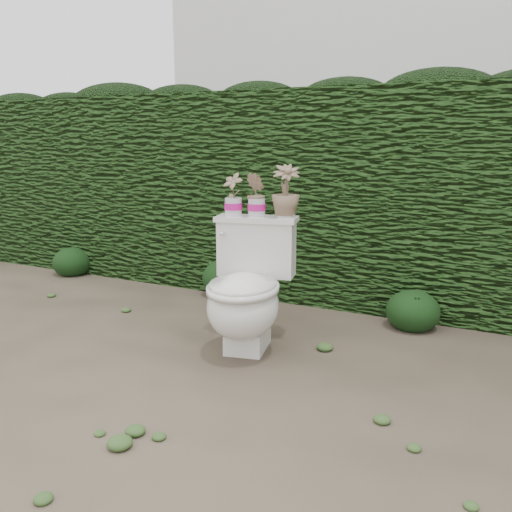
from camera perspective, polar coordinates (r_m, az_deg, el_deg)
The scene contains 10 objects.
ground at distance 3.18m, azimuth -1.20°, elevation -10.75°, with size 60.00×60.00×0.00m, color brown.
hedge at distance 4.43m, azimuth 8.57°, elevation 6.36°, with size 8.00×1.00×1.60m, color #2A511B.
house_wall at distance 8.65m, azimuth 22.47°, elevation 16.34°, with size 8.00×3.50×4.00m, color silver.
toilet at distance 3.19m, azimuth -0.99°, elevation -3.91°, with size 0.59×0.76×0.78m.
potted_plant_left at distance 3.35m, azimuth -2.41°, elevation 6.38°, with size 0.13×0.09×0.25m, color #368328.
potted_plant_center at distance 3.31m, azimuth 0.06°, elevation 6.35°, with size 0.14×0.11×0.25m, color #368328.
potted_plant_right at distance 3.27m, azimuth 3.14°, elevation 6.71°, with size 0.17×0.17×0.30m, color #368328.
liriope_clump_0 at distance 5.34m, azimuth -18.81°, elevation -0.33°, with size 0.36×0.36×0.28m, color #173612.
liriope_clump_1 at distance 4.39m, azimuth -2.97°, elevation -1.98°, with size 0.41×0.41×0.33m, color #173612.
liriope_clump_2 at distance 3.78m, azimuth 16.21°, elevation -5.19°, with size 0.36×0.36×0.29m, color #173612.
Camera 1 is at (1.38, -2.58, 1.24)m, focal length 38.00 mm.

